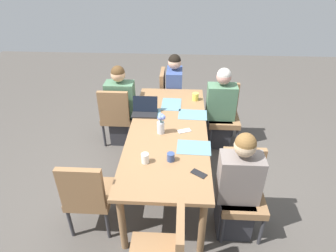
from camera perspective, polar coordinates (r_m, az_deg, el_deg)
The scene contains 22 objects.
ground_plane at distance 3.81m, azimuth -0.00°, elevation -10.02°, with size 10.00×10.00×0.00m, color #4C4742.
dining_table at distance 3.40m, azimuth -0.00°, elevation -1.74°, with size 2.26×0.91×0.73m.
chair_far_left_near at distance 4.28m, azimuth 10.92°, elevation 2.79°, with size 0.44×0.44×0.90m.
person_far_left_near at distance 4.20m, azimuth 10.26°, elevation 2.64°, with size 0.36×0.40×1.19m.
chair_near_left_mid at distance 4.23m, azimuth -10.16°, elevation 2.44°, with size 0.44×0.44×0.90m.
person_near_left_mid at distance 4.26m, azimuth -9.20°, elevation 3.24°, with size 0.36×0.40×1.19m.
chair_far_left_far at distance 3.04m, azimuth 14.41°, elevation -11.80°, with size 0.44×0.44×0.90m.
person_far_left_far at distance 2.96m, azimuth 13.55°, elevation -12.43°, with size 0.36×0.40×1.19m.
chair_head_left_right_near at distance 4.71m, azimuth 0.34°, elevation 6.19°, with size 0.44×0.44×0.90m.
person_head_left_right_near at distance 4.64m, azimuth 1.23°, elevation 6.15°, with size 0.40×0.36×1.19m.
chair_near_right_far at distance 3.00m, azimuth -15.63°, elevation -12.69°, with size 0.44×0.44×0.90m.
flower_vase at distance 3.24m, azimuth -1.42°, elevation 0.61°, with size 0.09×0.10×0.25m.
placemat_far_left_near at distance 3.67m, azimuth 4.91°, elevation 2.26°, with size 0.36×0.26×0.00m, color slate.
placemat_near_left_mid at distance 3.70m, azimuth -4.25°, elevation 2.55°, with size 0.36×0.26×0.00m, color slate.
placemat_far_left_far at distance 3.08m, azimuth 5.15°, elevation -4.24°, with size 0.36×0.26×0.00m, color slate.
placemat_head_left_right_near at distance 3.91m, azimuth 0.68°, elevation 4.33°, with size 0.36×0.26×0.00m, color slate.
laptop_near_left_mid at distance 3.68m, azimuth -4.59°, elevation 3.09°, with size 0.22×0.32×0.20m.
coffee_mug_near_left at distance 2.87m, azimuth 0.55°, elevation -6.16°, with size 0.08×0.08×0.09m, color #33477A.
coffee_mug_near_right at distance 4.02m, azimuth 5.46°, elevation 5.81°, with size 0.09×0.09×0.10m, color #DBC64C.
coffee_mug_centre_left at distance 2.86m, azimuth -4.56°, elevation -6.37°, with size 0.08×0.08×0.10m, color white.
phone_black at distance 2.76m, azimuth 6.13°, elevation -9.36°, with size 0.15×0.07×0.01m, color black.
phone_silver at distance 3.34m, azimuth 3.24°, elevation -0.97°, with size 0.15×0.07×0.01m, color silver.
Camera 1 is at (2.82, 0.15, 2.56)m, focal length 30.76 mm.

